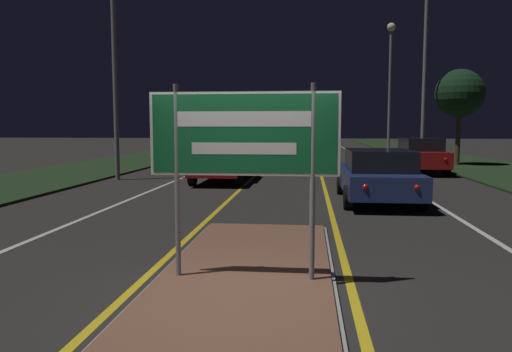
{
  "coord_description": "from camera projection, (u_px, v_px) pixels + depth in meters",
  "views": [
    {
      "loc": [
        0.81,
        -5.75,
        2.07
      ],
      "look_at": [
        0.0,
        2.06,
        1.28
      ],
      "focal_mm": 35.0,
      "sensor_mm": 36.0,
      "label": 1
    }
  ],
  "objects": [
    {
      "name": "car_approaching_2",
      "position": [
        234.0,
        142.0,
        42.93
      ],
      "size": [
        2.02,
        4.36,
        1.4
      ],
      "color": "#B7B7BC",
      "rests_on": "ground_plane"
    },
    {
      "name": "roadside_palm_right",
      "position": [
        460.0,
        94.0,
        25.49
      ],
      "size": [
        2.46,
        2.46,
        4.9
      ],
      "color": "#4C3823",
      "rests_on": "verge_right"
    },
    {
      "name": "car_approaching_1",
      "position": [
        256.0,
        147.0,
        31.72
      ],
      "size": [
        1.95,
        4.59,
        1.43
      ],
      "color": "black",
      "rests_on": "ground_plane"
    },
    {
      "name": "streetlight_right_far",
      "position": [
        390.0,
        67.0,
        34.35
      ],
      "size": [
        0.58,
        0.58,
        9.11
      ],
      "color": "gray",
      "rests_on": "ground_plane"
    },
    {
      "name": "edge_line_white_left",
      "position": [
        180.0,
        159.0,
        31.46
      ],
      "size": [
        0.1,
        70.0,
        0.01
      ],
      "color": "silver",
      "rests_on": "ground_plane"
    },
    {
      "name": "streetlight_right_near",
      "position": [
        426.0,
        37.0,
        24.85
      ],
      "size": [
        0.54,
        0.54,
        10.11
      ],
      "color": "gray",
      "rests_on": "ground_plane"
    },
    {
      "name": "verge_left",
      "position": [
        115.0,
        164.0,
        26.75
      ],
      "size": [
        5.0,
        100.0,
        0.08
      ],
      "color": "#1E3319",
      "rests_on": "ground_plane"
    },
    {
      "name": "verge_right",
      "position": [
        483.0,
        167.0,
        24.79
      ],
      "size": [
        5.0,
        100.0,
        0.08
      ],
      "color": "#1E3319",
      "rests_on": "ground_plane"
    },
    {
      "name": "car_receding_0",
      "position": [
        378.0,
        175.0,
        13.61
      ],
      "size": [
        2.01,
        4.64,
        1.44
      ],
      "color": "navy",
      "rests_on": "ground_plane"
    },
    {
      "name": "car_approaching_0",
      "position": [
        223.0,
        161.0,
        18.8
      ],
      "size": [
        1.87,
        4.79,
        1.44
      ],
      "color": "maroon",
      "rests_on": "ground_plane"
    },
    {
      "name": "lane_line_white_right",
      "position": [
        364.0,
        160.0,
        30.29
      ],
      "size": [
        0.12,
        70.0,
        0.01
      ],
      "color": "silver",
      "rests_on": "ground_plane"
    },
    {
      "name": "streetlight_left_near",
      "position": [
        113.0,
        5.0,
        18.63
      ],
      "size": [
        0.48,
        0.48,
        10.95
      ],
      "color": "gray",
      "rests_on": "ground_plane"
    },
    {
      "name": "median_island",
      "position": [
        244.0,
        281.0,
        6.53
      ],
      "size": [
        2.39,
        7.2,
        0.1
      ],
      "color": "#999993",
      "rests_on": "ground_plane"
    },
    {
      "name": "centre_line_yellow_right",
      "position": [
        317.0,
        160.0,
        30.58
      ],
      "size": [
        0.12,
        70.0,
        0.01
      ],
      "color": "gold",
      "rests_on": "ground_plane"
    },
    {
      "name": "centre_line_yellow_left",
      "position": [
        272.0,
        160.0,
        30.86
      ],
      "size": [
        0.12,
        70.0,
        0.01
      ],
      "color": "gold",
      "rests_on": "ground_plane"
    },
    {
      "name": "lane_line_white_left",
      "position": [
        227.0,
        159.0,
        31.15
      ],
      "size": [
        0.12,
        70.0,
        0.01
      ],
      "color": "silver",
      "rests_on": "ground_plane"
    },
    {
      "name": "highway_sign",
      "position": [
        244.0,
        141.0,
        6.34
      ],
      "size": [
        2.44,
        0.07,
        2.5
      ],
      "color": "gray",
      "rests_on": "median_island"
    },
    {
      "name": "edge_line_white_right",
      "position": [
        414.0,
        161.0,
        29.98
      ],
      "size": [
        0.1,
        70.0,
        0.01
      ],
      "color": "silver",
      "rests_on": "ground_plane"
    },
    {
      "name": "ground_plane",
      "position": [
        238.0,
        299.0,
        5.98
      ],
      "size": [
        160.0,
        160.0,
        0.0
      ],
      "primitive_type": "plane",
      "color": "#282623"
    },
    {
      "name": "car_receding_1",
      "position": [
        419.0,
        155.0,
        22.09
      ],
      "size": [
        1.85,
        4.79,
        1.55
      ],
      "color": "maroon",
      "rests_on": "ground_plane"
    }
  ]
}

